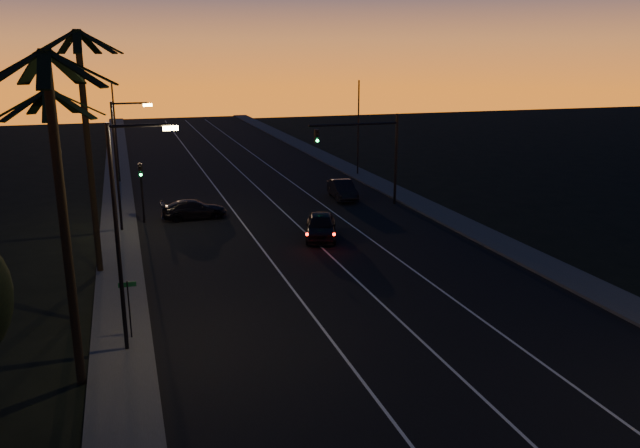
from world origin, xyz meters
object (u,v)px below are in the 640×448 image
object	(u,v)px
lead_car	(321,226)
signal_mast	(368,144)
right_car	(342,190)
cross_car	(194,209)

from	to	relation	value
lead_car	signal_mast	bearing A→B (deg)	50.36
lead_car	right_car	xyz separation A→B (m)	(5.06, 10.09, -0.05)
lead_car	right_car	world-z (taller)	lead_car
signal_mast	cross_car	xyz separation A→B (m)	(-13.18, 0.12, -4.10)
signal_mast	right_car	world-z (taller)	signal_mast
cross_car	lead_car	bearing A→B (deg)	-46.17
signal_mast	cross_car	bearing A→B (deg)	179.50
lead_car	right_car	bearing A→B (deg)	63.36
lead_car	right_car	distance (m)	11.29
lead_car	right_car	size ratio (longest dim) A/B	1.17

